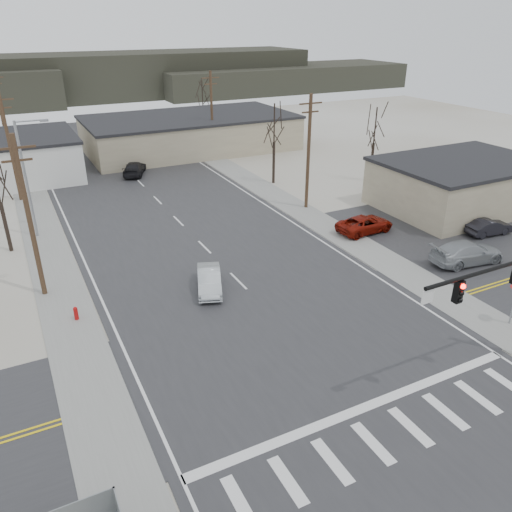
{
  "coord_description": "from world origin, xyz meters",
  "views": [
    {
      "loc": [
        -12.01,
        -18.18,
        15.63
      ],
      "look_at": [
        0.33,
        6.09,
        2.6
      ],
      "focal_mm": 35.0,
      "sensor_mm": 36.0,
      "label": 1
    }
  ],
  "objects_px": {
    "car_parked_red": "(365,224)",
    "car_parked_silver": "(467,253)",
    "car_far_b": "(89,122)",
    "fire_hydrant": "(76,313)",
    "sedan_crossing": "(209,280)",
    "car_far_a": "(134,168)",
    "car_parked_dark_b": "(489,227)"
  },
  "relations": [
    {
      "from": "car_parked_red",
      "to": "car_parked_silver",
      "type": "relative_size",
      "value": 0.9
    },
    {
      "from": "car_far_b",
      "to": "car_parked_red",
      "type": "relative_size",
      "value": 0.83
    },
    {
      "from": "car_far_b",
      "to": "car_parked_silver",
      "type": "xyz_separation_m",
      "value": [
        14.64,
        -61.78,
        0.09
      ]
    },
    {
      "from": "fire_hydrant",
      "to": "sedan_crossing",
      "type": "xyz_separation_m",
      "value": [
        8.09,
        -0.21,
        0.27
      ]
    },
    {
      "from": "sedan_crossing",
      "to": "car_far_b",
      "type": "bearing_deg",
      "value": 106.91
    },
    {
      "from": "car_far_a",
      "to": "car_parked_red",
      "type": "relative_size",
      "value": 1.01
    },
    {
      "from": "fire_hydrant",
      "to": "car_parked_dark_b",
      "type": "relative_size",
      "value": 0.23
    },
    {
      "from": "car_far_a",
      "to": "car_parked_dark_b",
      "type": "distance_m",
      "value": 35.95
    },
    {
      "from": "car_far_a",
      "to": "car_far_b",
      "type": "relative_size",
      "value": 1.22
    },
    {
      "from": "car_far_b",
      "to": "car_parked_red",
      "type": "height_order",
      "value": "car_far_b"
    },
    {
      "from": "fire_hydrant",
      "to": "car_far_a",
      "type": "distance_m",
      "value": 29.34
    },
    {
      "from": "sedan_crossing",
      "to": "car_parked_silver",
      "type": "bearing_deg",
      "value": 5.22
    },
    {
      "from": "car_parked_dark_b",
      "to": "sedan_crossing",
      "type": "bearing_deg",
      "value": 91.11
    },
    {
      "from": "sedan_crossing",
      "to": "car_parked_red",
      "type": "relative_size",
      "value": 0.85
    },
    {
      "from": "sedan_crossing",
      "to": "car_far_a",
      "type": "relative_size",
      "value": 0.84
    },
    {
      "from": "fire_hydrant",
      "to": "sedan_crossing",
      "type": "relative_size",
      "value": 0.21
    },
    {
      "from": "car_far_a",
      "to": "car_parked_dark_b",
      "type": "relative_size",
      "value": 1.27
    },
    {
      "from": "car_far_b",
      "to": "sedan_crossing",
      "type": "bearing_deg",
      "value": -74.46
    },
    {
      "from": "sedan_crossing",
      "to": "car_far_b",
      "type": "distance_m",
      "value": 57.29
    },
    {
      "from": "fire_hydrant",
      "to": "car_parked_red",
      "type": "distance_m",
      "value": 22.98
    },
    {
      "from": "car_far_b",
      "to": "car_far_a",
      "type": "bearing_deg",
      "value": -72.54
    },
    {
      "from": "sedan_crossing",
      "to": "car_parked_dark_b",
      "type": "xyz_separation_m",
      "value": [
        23.15,
        -1.75,
        -0.06
      ]
    },
    {
      "from": "car_parked_red",
      "to": "car_parked_dark_b",
      "type": "xyz_separation_m",
      "value": [
        8.45,
        -4.9,
        -0.04
      ]
    },
    {
      "from": "car_far_a",
      "to": "car_far_b",
      "type": "height_order",
      "value": "car_far_a"
    },
    {
      "from": "sedan_crossing",
      "to": "car_parked_silver",
      "type": "height_order",
      "value": "car_parked_silver"
    },
    {
      "from": "car_parked_dark_b",
      "to": "car_parked_silver",
      "type": "relative_size",
      "value": 0.71
    },
    {
      "from": "fire_hydrant",
      "to": "car_far_b",
      "type": "xyz_separation_m",
      "value": [
        10.99,
        57.0,
        0.27
      ]
    },
    {
      "from": "fire_hydrant",
      "to": "car_parked_silver",
      "type": "xyz_separation_m",
      "value": [
        25.64,
        -4.78,
        0.36
      ]
    },
    {
      "from": "fire_hydrant",
      "to": "car_far_b",
      "type": "distance_m",
      "value": 58.05
    },
    {
      "from": "car_parked_dark_b",
      "to": "fire_hydrant",
      "type": "bearing_deg",
      "value": 91.84
    },
    {
      "from": "sedan_crossing",
      "to": "car_far_a",
      "type": "xyz_separation_m",
      "value": [
        2.39,
        27.61,
        0.03
      ]
    },
    {
      "from": "fire_hydrant",
      "to": "car_parked_silver",
      "type": "height_order",
      "value": "car_parked_silver"
    }
  ]
}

